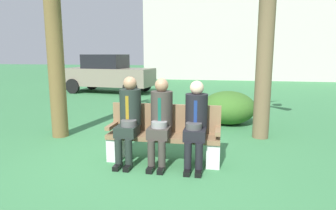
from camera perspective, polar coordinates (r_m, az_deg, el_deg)
ground_plane at (r=4.61m, az=-4.46°, el=-11.62°), size 80.00×80.00×0.00m
park_bench at (r=4.64m, az=-0.79°, el=-6.01°), size 1.77×0.44×0.90m
seated_man_left at (r=4.58m, az=-7.67°, el=-2.05°), size 0.34×0.72×1.35m
seated_man_middle at (r=4.45m, az=-1.47°, el=-2.45°), size 0.34×0.72×1.33m
seated_man_right at (r=4.37m, az=5.47°, el=-2.91°), size 0.34×0.72×1.30m
shrub_near_bench at (r=7.23m, az=11.77°, el=-0.51°), size 1.30×1.19×0.81m
parked_car_near at (r=13.21m, az=-11.64°, el=6.05°), size 4.05×2.06×1.68m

